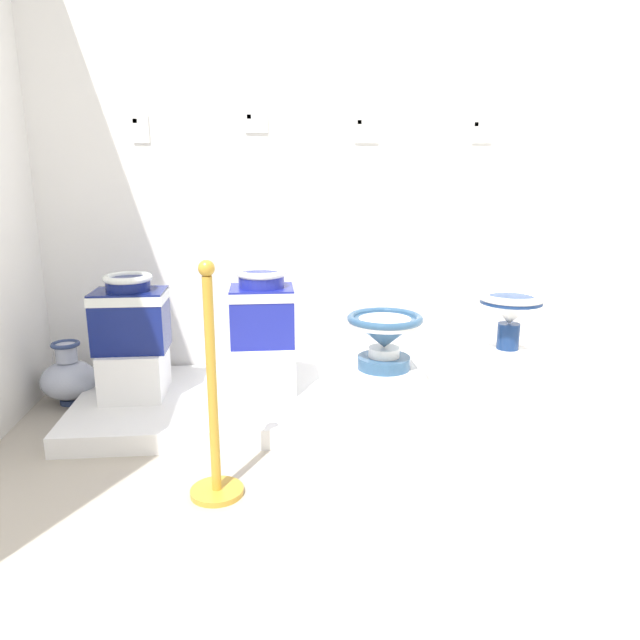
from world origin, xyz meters
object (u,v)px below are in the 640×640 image
(antique_toilet_rightmost, at_px, (130,312))
(info_placard_third, at_px, (367,130))
(antique_toilet_squat_floral, at_px, (262,307))
(antique_toilet_pale_glazed, at_px, (510,313))
(plinth_block_leftmost, at_px, (383,380))
(decorative_vase_corner, at_px, (69,378))
(plinth_block_rightmost, at_px, (135,372))
(info_placard_fourth, at_px, (482,131))
(info_placard_first, at_px, (141,129))
(info_placard_second, at_px, (256,123))
(antique_toilet_leftmost, at_px, (384,334))
(stanchion_post_near_left, at_px, (214,421))
(plinth_block_squat_floral, at_px, (263,366))
(plinth_block_pale_glazed, at_px, (505,373))

(antique_toilet_rightmost, distance_m, info_placard_third, 1.73)
(antique_toilet_squat_floral, distance_m, antique_toilet_pale_glazed, 1.37)
(plinth_block_leftmost, xyz_separation_m, decorative_vase_corner, (-1.77, 0.24, -0.02))
(plinth_block_rightmost, bearing_deg, info_placard_fourth, 13.57)
(info_placard_first, bearing_deg, plinth_block_leftmost, -23.23)
(antique_toilet_pale_glazed, xyz_separation_m, info_placard_second, (-1.38, 0.57, 1.04))
(antique_toilet_rightmost, distance_m, info_placard_fourth, 2.32)
(antique_toilet_leftmost, distance_m, decorative_vase_corner, 1.81)
(plinth_block_leftmost, distance_m, info_placard_fourth, 1.63)
(stanchion_post_near_left, bearing_deg, antique_toilet_leftmost, 44.18)
(info_placard_second, height_order, stanchion_post_near_left, info_placard_second)
(antique_toilet_leftmost, bearing_deg, plinth_block_leftmost, -135.00)
(info_placard_fourth, bearing_deg, info_placard_second, -180.00)
(info_placard_first, distance_m, decorative_vase_corner, 1.48)
(info_placard_third, relative_size, decorative_vase_corner, 0.41)
(plinth_block_leftmost, bearing_deg, decorative_vase_corner, 172.16)
(info_placard_third, bearing_deg, antique_toilet_squat_floral, -143.36)
(info_placard_third, distance_m, decorative_vase_corner, 2.25)
(plinth_block_leftmost, height_order, antique_toilet_leftmost, antique_toilet_leftmost)
(plinth_block_squat_floral, bearing_deg, plinth_block_rightmost, -178.57)
(decorative_vase_corner, bearing_deg, info_placard_fourth, 7.64)
(plinth_block_rightmost, distance_m, plinth_block_squat_floral, 0.70)
(antique_toilet_leftmost, distance_m, info_placard_third, 1.24)
(info_placard_first, xyz_separation_m, info_placard_third, (1.31, 0.00, 0.00))
(info_placard_second, bearing_deg, info_placard_third, 0.00)
(antique_toilet_squat_floral, distance_m, info_placard_fourth, 1.72)
(antique_toilet_rightmost, xyz_separation_m, decorative_vase_corner, (-0.41, 0.16, -0.41))
(plinth_block_pale_glazed, relative_size, decorative_vase_corner, 1.00)
(antique_toilet_squat_floral, height_order, plinth_block_leftmost, antique_toilet_squat_floral)
(info_placard_first, xyz_separation_m, info_placard_fourth, (2.02, 0.00, -0.00))
(antique_toilet_leftmost, distance_m, info_placard_second, 1.44)
(info_placard_third, height_order, info_placard_fourth, info_placard_third)
(info_placard_second, height_order, info_placard_fourth, info_placard_second)
(decorative_vase_corner, height_order, stanchion_post_near_left, stanchion_post_near_left)
(decorative_vase_corner, bearing_deg, info_placard_third, 10.66)
(plinth_block_rightmost, height_order, info_placard_second, info_placard_second)
(antique_toilet_leftmost, distance_m, stanchion_post_near_left, 1.20)
(info_placard_second, height_order, info_placard_third, info_placard_second)
(plinth_block_rightmost, bearing_deg, antique_toilet_pale_glazed, -2.17)
(plinth_block_leftmost, xyz_separation_m, info_placard_third, (-0.02, 0.57, 1.36))
(antique_toilet_rightmost, relative_size, info_placard_third, 2.75)
(stanchion_post_near_left, bearing_deg, antique_toilet_rightmost, 118.81)
(plinth_block_squat_floral, height_order, antique_toilet_leftmost, antique_toilet_leftmost)
(antique_toilet_squat_floral, distance_m, info_placard_third, 1.25)
(info_placard_third, bearing_deg, antique_toilet_rightmost, -159.76)
(info_placard_first, bearing_deg, plinth_block_rightmost, -93.04)
(antique_toilet_pale_glazed, bearing_deg, plinth_block_pale_glazed, 90.00)
(info_placard_first, relative_size, stanchion_post_near_left, 0.16)
(plinth_block_leftmost, xyz_separation_m, info_placard_fourth, (0.69, 0.57, 1.36))
(plinth_block_squat_floral, distance_m, info_placard_third, 1.52)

